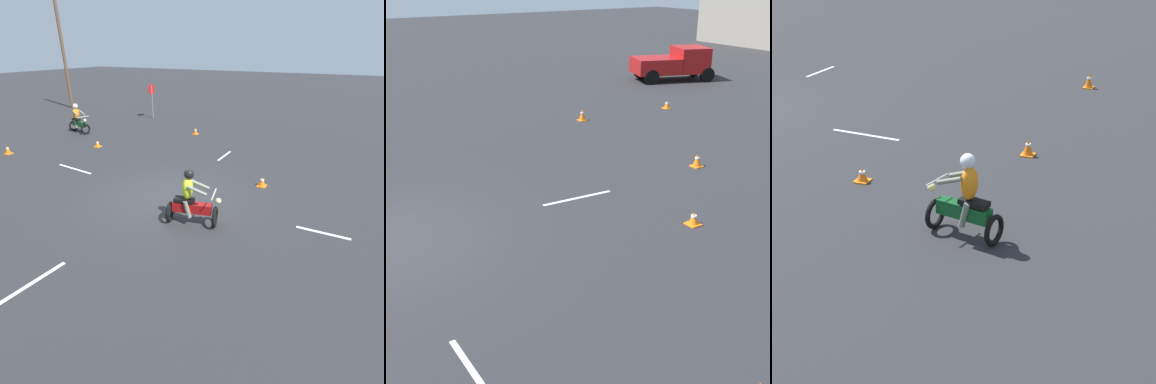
% 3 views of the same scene
% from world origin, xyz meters
% --- Properties ---
extents(pickup_truck, '(3.23, 4.54, 1.73)m').
position_xyz_m(pickup_truck, '(-10.36, 17.99, 0.93)').
color(pickup_truck, black).
rests_on(pickup_truck, ground).
extents(traffic_cone_near_left, '(0.32, 0.32, 0.46)m').
position_xyz_m(traffic_cone_near_left, '(-6.08, 9.25, 0.22)').
color(traffic_cone_near_left, orange).
rests_on(traffic_cone_near_left, ground).
extents(traffic_cone_mid_center, '(0.32, 0.32, 0.32)m').
position_xyz_m(traffic_cone_mid_center, '(3.12, 6.23, 0.15)').
color(traffic_cone_mid_center, orange).
rests_on(traffic_cone_mid_center, ground).
extents(traffic_cone_mid_left, '(0.32, 0.32, 0.33)m').
position_xyz_m(traffic_cone_mid_left, '(-5.75, 13.38, 0.16)').
color(traffic_cone_mid_left, orange).
rests_on(traffic_cone_mid_left, ground).
extents(traffic_cone_far_right, '(0.32, 0.32, 0.40)m').
position_xyz_m(traffic_cone_far_right, '(0.29, 9.16, 0.19)').
color(traffic_cone_far_right, orange).
rests_on(traffic_cone_far_right, ground).
extents(lane_stripe_e, '(1.47, 0.10, 0.01)m').
position_xyz_m(lane_stripe_e, '(4.83, 0.01, 0.00)').
color(lane_stripe_e, silver).
rests_on(lane_stripe_e, ground).
extents(lane_stripe_n, '(0.25, 1.96, 0.01)m').
position_xyz_m(lane_stripe_n, '(0.34, 4.84, 0.00)').
color(lane_stripe_n, silver).
rests_on(lane_stripe_n, ground).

